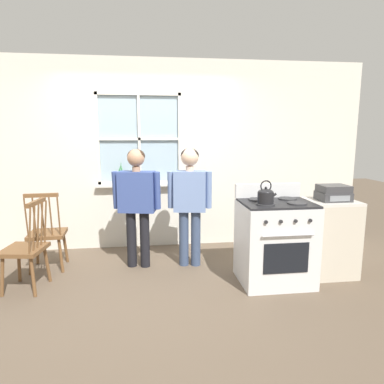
% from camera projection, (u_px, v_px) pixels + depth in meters
% --- Properties ---
extents(ground_plane, '(16.00, 16.00, 0.00)m').
position_uv_depth(ground_plane, '(151.00, 285.00, 3.80)').
color(ground_plane, brown).
extents(wall_back, '(6.40, 0.16, 2.70)m').
position_uv_depth(wall_back, '(149.00, 157.00, 4.94)').
color(wall_back, silver).
rests_on(wall_back, ground_plane).
extents(chair_by_window, '(0.44, 0.43, 0.98)m').
position_uv_depth(chair_by_window, '(47.00, 234.00, 4.19)').
color(chair_by_window, brown).
rests_on(chair_by_window, ground_plane).
extents(chair_near_wall, '(0.46, 0.47, 0.98)m').
position_uv_depth(chair_near_wall, '(26.00, 249.00, 3.64)').
color(chair_near_wall, brown).
rests_on(chair_near_wall, ground_plane).
extents(person_elderly_left, '(0.60, 0.29, 1.48)m').
position_uv_depth(person_elderly_left, '(137.00, 196.00, 4.19)').
color(person_elderly_left, black).
rests_on(person_elderly_left, ground_plane).
extents(person_teen_center, '(0.55, 0.27, 1.49)m').
position_uv_depth(person_teen_center, '(190.00, 195.00, 4.23)').
color(person_teen_center, '#384766').
rests_on(person_teen_center, ground_plane).
extents(stove, '(0.78, 0.68, 1.08)m').
position_uv_depth(stove, '(275.00, 241.00, 3.83)').
color(stove, silver).
rests_on(stove, ground_plane).
extents(kettle, '(0.21, 0.17, 0.25)m').
position_uv_depth(kettle, '(266.00, 195.00, 3.58)').
color(kettle, black).
rests_on(kettle, stove).
extents(potted_plant, '(0.13, 0.12, 0.33)m').
position_uv_depth(potted_plant, '(121.00, 177.00, 4.85)').
color(potted_plant, '#935B3D').
rests_on(potted_plant, wall_back).
extents(side_counter, '(0.55, 0.50, 0.90)m').
position_uv_depth(side_counter, '(329.00, 237.00, 4.04)').
color(side_counter, beige).
rests_on(side_counter, ground_plane).
extents(stereo, '(0.34, 0.29, 0.18)m').
position_uv_depth(stereo, '(333.00, 193.00, 3.93)').
color(stereo, '#38383A').
rests_on(stereo, side_counter).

